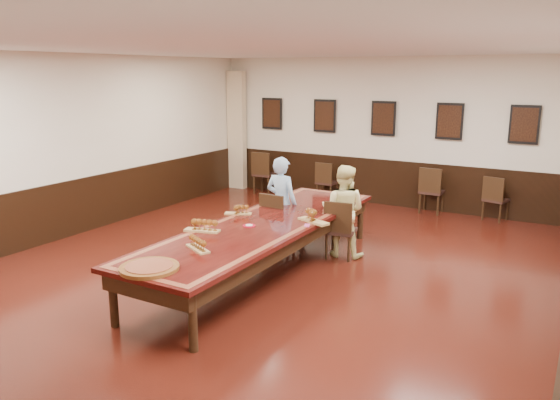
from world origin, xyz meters
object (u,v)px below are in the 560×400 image
Objects in this scene: spare_chair_b at (327,181)px; person_man at (281,203)px; spare_chair_a at (265,173)px; conference_table at (263,233)px; person_woman at (343,211)px; spare_chair_d at (496,198)px; chair_man at (278,221)px; spare_chair_c at (432,190)px; chair_woman at (341,229)px; carved_platter at (149,268)px.

person_man is (0.82, -3.52, 0.32)m from spare_chair_b.
conference_table is at bearing 118.25° from spare_chair_a.
person_woman is (1.87, -3.38, 0.29)m from spare_chair_b.
spare_chair_b is 1.00× the size of spare_chair_d.
chair_man is 3.71m from spare_chair_b.
spare_chair_c is 1.26m from spare_chair_d.
chair_man is 0.19× the size of conference_table.
person_woman is at bearing -164.63° from chair_man.
spare_chair_a is 4.17m from person_man.
chair_woman is at bearing 60.52° from conference_table.
chair_woman is 3.57m from spare_chair_c.
conference_table is (1.19, -4.70, 0.17)m from spare_chair_b.
person_woman is at bearing 77.71° from carved_platter.
person_woman reaches higher than chair_man.
spare_chair_b is 7.01m from carved_platter.
person_man is at bearing -90.00° from chair_man.
chair_man is 0.94× the size of spare_chair_a.
chair_man is 1.08m from chair_woman.
spare_chair_a is (-2.41, 3.50, 0.03)m from chair_man.
spare_chair_a reaches higher than spare_chair_d.
spare_chair_a is 5.23m from spare_chair_d.
spare_chair_c reaches higher than carved_platter.
person_man is 1.25m from conference_table.
person_woman is 2.23× the size of carved_platter.
spare_chair_a is 0.67× the size of person_man.
spare_chair_b is 4.86m from conference_table.
chair_woman is at bearing 118.33° from spare_chair_b.
spare_chair_a is (-3.48, 3.36, 0.04)m from chair_woman.
spare_chair_d is 5.40m from conference_table.
conference_table is at bearing 87.58° from carved_platter.
spare_chair_d is at bearing -178.37° from spare_chair_b.
conference_table is 2.22m from carved_platter.
person_man is (-1.55, -3.57, 0.28)m from spare_chair_c.
person_woman is at bearing 81.59° from spare_chair_c.
person_man is at bearing 122.39° from spare_chair_a.
spare_chair_d is at bearing -125.29° from person_woman.
person_man is 0.31× the size of conference_table.
person_woman is at bearing -170.00° from person_man.
chair_man reaches higher than chair_woman.
spare_chair_d is at bearing -124.46° from chair_woman.
person_man reaches higher than person_woman.
chair_woman is at bearing 82.06° from spare_chair_c.
person_man is at bearing 66.55° from spare_chair_d.
person_woman reaches higher than spare_chair_b.
carved_platter is at bearing 68.64° from chair_woman.
spare_chair_a is 0.21× the size of conference_table.
chair_woman is 0.64× the size of person_woman.
person_man is (2.42, -3.39, 0.26)m from spare_chair_a.
person_man is at bearing -6.56° from chair_woman.
spare_chair_a is at bearing 121.31° from conference_table.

